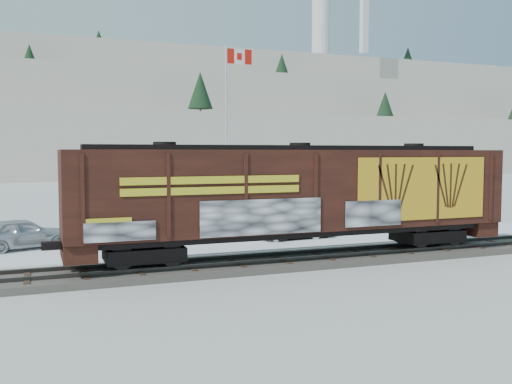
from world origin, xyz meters
name	(u,v)px	position (x,y,z in m)	size (l,w,h in m)	color
ground	(278,265)	(0.00, 0.00, 0.00)	(500.00, 500.00, 0.00)	white
rail_track	(278,261)	(0.00, 0.00, 0.15)	(50.00, 3.40, 0.43)	#59544C
parking_strip	(224,239)	(0.00, 7.50, 0.01)	(40.00, 8.00, 0.03)	white
hillside	(71,117)	(-0.05, 139.79, 14.37)	(360.00, 110.00, 93.00)	white
hopper_railcar	(300,193)	(1.01, -0.01, 3.04)	(19.61, 3.06, 4.69)	black
flagpole	(228,158)	(2.58, 14.48, 4.45)	(2.30, 0.90, 11.96)	silver
car_silver	(22,233)	(-10.30, 8.11, 0.81)	(1.84, 4.59, 1.56)	silver
car_white	(292,227)	(3.54, 6.22, 0.70)	(1.41, 4.04, 1.33)	white
car_dark	(295,225)	(3.87, 6.58, 0.73)	(1.97, 4.84, 1.40)	#21242A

